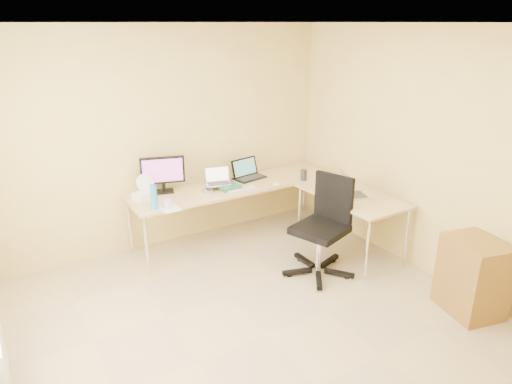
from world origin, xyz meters
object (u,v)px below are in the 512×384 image
desk_fan (144,186)px  keyboard (241,189)px  cabinet (473,277)px  water_bottle (154,197)px  office_chair (320,232)px  desk_return (350,223)px  mug (168,204)px  laptop_return (356,186)px  laptop_center (218,176)px  laptop_black (249,169)px  desk_main (237,212)px  monitor (163,175)px

desk_fan → keyboard: bearing=-13.3°
keyboard → cabinet: keyboard is taller
water_bottle → office_chair: size_ratio=0.24×
desk_return → cabinet: bearing=-84.4°
office_chair → cabinet: size_ratio=1.46×
water_bottle → office_chair: 1.80m
mug → cabinet: (2.12, -2.23, -0.42)m
desk_return → cabinet: 1.53m
desk_return → desk_fan: size_ratio=5.31×
desk_fan → laptop_return: bearing=-24.5°
desk_return → laptop_center: laptop_center is taller
laptop_black → keyboard: 0.44m
desk_fan → office_chair: office_chair is taller
desk_fan → water_bottle: bearing=-87.9°
keyboard → office_chair: size_ratio=0.34×
laptop_return → desk_return: bearing=14.5°
desk_return → desk_fan: 2.44m
desk_main → office_chair: bearing=-74.6°
keyboard → laptop_return: bearing=-36.8°
desk_main → water_bottle: water_bottle is taller
keyboard → mug: (-0.96, -0.11, 0.04)m
desk_main → cabinet: (1.13, -2.52, -0.01)m
office_chair → desk_fan: bearing=116.5°
keyboard → cabinet: size_ratio=0.49×
laptop_black → office_chair: bearing=-97.0°
water_bottle → desk_fan: 0.43m
mug → water_bottle: (-0.13, 0.07, 0.08)m
cabinet → desk_main: bearing=127.7°
desk_return → mug: bearing=160.4°
keyboard → laptop_return: (1.01, -0.88, 0.11)m
laptop_return → keyboard: bearing=69.0°
laptop_center → laptop_return: bearing=-25.7°
laptop_black → laptop_return: (0.72, -1.18, -0.01)m
desk_return → office_chair: size_ratio=1.19×
keyboard → mug: size_ratio=3.59×
desk_main → laptop_black: laptop_black is taller
monitor → laptop_return: size_ratio=1.42×
desk_fan → monitor: bearing=7.0°
monitor → cabinet: monitor is taller
office_chair → laptop_return: bearing=-4.5°
desk_fan → cabinet: (2.21, -2.72, -0.49)m
laptop_return → desk_fan: bearing=78.4°
keyboard → monitor: bearing=158.8°
desk_return → monitor: 2.27m
desk_return → cabinet: cabinet is taller
keyboard → laptop_return: laptop_return is taller
laptop_black → desk_fan: (-1.34, 0.08, -0.00)m
desk_return → monitor: monitor is taller
office_chair → water_bottle: bearing=127.3°
mug → desk_fan: 0.51m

